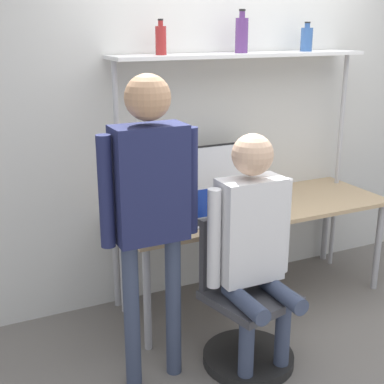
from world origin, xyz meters
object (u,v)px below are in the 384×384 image
at_px(cell_phone, 230,216).
at_px(person_seated, 253,235).
at_px(bottle_red, 161,40).
at_px(bottle_purple, 242,34).
at_px(office_chair, 245,319).
at_px(laptop, 195,213).
at_px(person_standing, 150,194).
at_px(monitor, 213,171).
at_px(bottle_blue, 307,39).

height_order(cell_phone, person_seated, person_seated).
relative_size(bottle_red, bottle_purple, 0.77).
bearing_deg(bottle_red, person_seated, -79.74).
xyz_separation_m(cell_phone, office_chair, (-0.19, -0.54, -0.46)).
height_order(cell_phone, bottle_red, bottle_red).
bearing_deg(bottle_red, cell_phone, -43.99).
height_order(laptop, person_standing, person_standing).
distance_m(monitor, cell_phone, 0.40).
xyz_separation_m(office_chair, bottle_blue, (1.01, 0.88, 1.61)).
bearing_deg(person_standing, monitor, 44.58).
xyz_separation_m(monitor, person_standing, (-0.80, -0.78, 0.16)).
xyz_separation_m(monitor, office_chair, (-0.23, -0.86, -0.70)).
relative_size(cell_phone, bottle_red, 0.66).
bearing_deg(bottle_red, bottle_purple, -0.00).
bearing_deg(laptop, bottle_blue, 16.59).
bearing_deg(person_standing, laptop, 44.11).
distance_m(laptop, bottle_blue, 1.57).
bearing_deg(bottle_purple, office_chair, -117.01).
bearing_deg(person_standing, office_chair, -7.25).
bearing_deg(laptop, bottle_red, 106.31).
bearing_deg(office_chair, bottle_blue, 41.17).
distance_m(person_standing, bottle_red, 1.18).
bearing_deg(cell_phone, bottle_red, 136.01).
bearing_deg(bottle_purple, person_seated, -115.44).
distance_m(cell_phone, bottle_red, 1.26).
bearing_deg(monitor, laptop, -134.63).
relative_size(laptop, person_seated, 0.21).
distance_m(laptop, office_chair, 0.76).
relative_size(person_seated, bottle_purple, 4.88).
bearing_deg(person_seated, office_chair, 101.38).
xyz_separation_m(laptop, person_standing, (-0.50, -0.49, 0.34)).
distance_m(office_chair, person_standing, 1.03).
relative_size(person_standing, bottle_purple, 6.04).
bearing_deg(laptop, person_standing, -135.89).
relative_size(office_chair, person_standing, 0.52).
xyz_separation_m(cell_phone, person_seated, (-0.18, -0.59, 0.10)).
distance_m(laptop, bottle_purple, 1.29).
bearing_deg(person_standing, bottle_red, 63.06).
bearing_deg(monitor, cell_phone, -96.36).
bearing_deg(bottle_blue, person_standing, -152.85).
bearing_deg(cell_phone, bottle_blue, 22.58).
height_order(bottle_red, bottle_blue, bottle_red).
distance_m(monitor, bottle_purple, 0.97).
bearing_deg(bottle_purple, bottle_red, 180.00).
xyz_separation_m(laptop, bottle_blue, (1.07, 0.32, 1.10)).
bearing_deg(laptop, bottle_purple, 31.85).
xyz_separation_m(cell_phone, bottle_blue, (0.81, 0.34, 1.15)).
bearing_deg(bottle_blue, bottle_purple, 180.00).
relative_size(cell_phone, bottle_purple, 0.51).
xyz_separation_m(bottle_red, bottle_purple, (0.61, -0.00, 0.03)).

